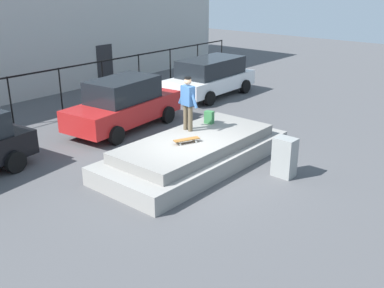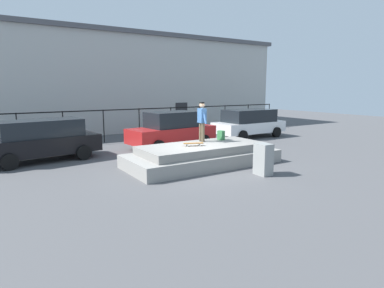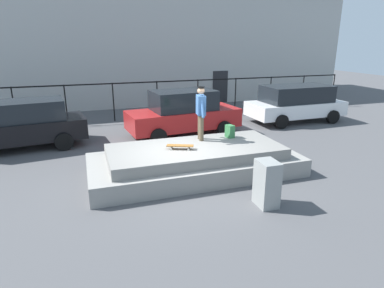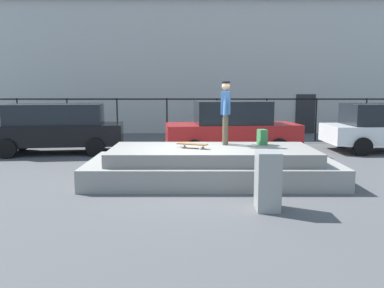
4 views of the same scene
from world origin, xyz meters
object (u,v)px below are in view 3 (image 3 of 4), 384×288
(skateboard, at_px, (180,146))
(car_white_hatchback_far, at_px, (296,103))
(utility_box, at_px, (267,184))
(car_black_hatchback_near, at_px, (17,124))
(skateboarder, at_px, (201,110))
(backpack, at_px, (230,131))
(car_red_sedan_mid, at_px, (183,113))

(skateboard, distance_m, car_white_hatchback_far, 8.75)
(car_white_hatchback_far, bearing_deg, utility_box, -129.13)
(car_white_hatchback_far, xyz_separation_m, utility_box, (-5.85, -7.19, -0.36))
(car_black_hatchback_near, xyz_separation_m, car_white_hatchback_far, (12.15, 0.48, -0.00))
(skateboarder, bearing_deg, utility_box, -79.55)
(skateboarder, distance_m, skateboard, 1.42)
(skateboarder, bearing_deg, backpack, -3.92)
(car_black_hatchback_near, relative_size, car_red_sedan_mid, 1.00)
(backpack, bearing_deg, car_red_sedan_mid, -5.35)
(utility_box, bearing_deg, car_white_hatchback_far, 52.15)
(skateboarder, bearing_deg, car_black_hatchback_near, 147.59)
(skateboarder, relative_size, backpack, 4.10)
(skateboarder, height_order, car_red_sedan_mid, skateboarder)
(car_black_hatchback_near, bearing_deg, backpack, -28.94)
(skateboard, distance_m, car_black_hatchback_near, 6.52)
(backpack, bearing_deg, car_white_hatchback_far, -64.82)
(car_red_sedan_mid, relative_size, utility_box, 4.24)
(skateboarder, xyz_separation_m, car_red_sedan_mid, (0.53, 3.55, -0.86))
(backpack, distance_m, car_black_hatchback_near, 7.66)
(skateboarder, height_order, car_white_hatchback_far, skateboarder)
(skateboarder, xyz_separation_m, skateboard, (-0.88, -0.71, -0.85))
(skateboard, height_order, backpack, backpack)
(skateboard, distance_m, backpack, 1.96)
(skateboard, relative_size, utility_box, 0.69)
(skateboarder, relative_size, car_black_hatchback_near, 0.34)
(backpack, height_order, car_black_hatchback_near, car_black_hatchback_near)
(backpack, relative_size, car_black_hatchback_near, 0.08)
(backpack, height_order, car_red_sedan_mid, car_red_sedan_mid)
(skateboard, distance_m, utility_box, 2.80)
(car_black_hatchback_near, distance_m, utility_box, 9.22)
(skateboard, bearing_deg, car_red_sedan_mid, 71.71)
(skateboard, bearing_deg, car_white_hatchback_far, 33.47)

